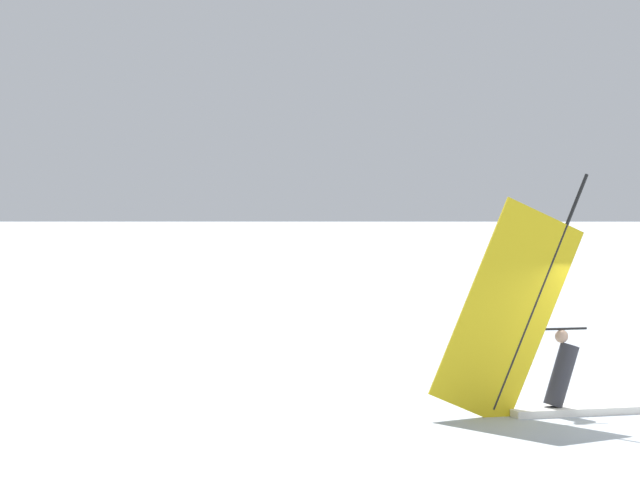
% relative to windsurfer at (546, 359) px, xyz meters
% --- Properties ---
extents(windsurfer, '(3.98, 1.01, 4.14)m').
position_rel_windsurfer_xyz_m(windsurfer, '(0.00, 0.00, 0.00)').
color(windsurfer, white).
rests_on(windsurfer, ground_plane).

